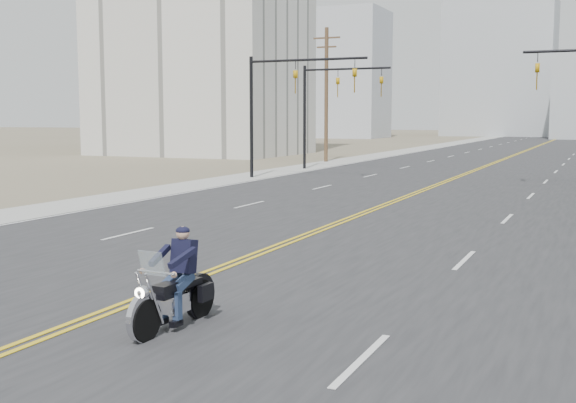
# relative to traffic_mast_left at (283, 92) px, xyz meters

# --- Properties ---
(road) EXTENTS (20.00, 200.00, 0.01)m
(road) POSITION_rel_traffic_mast_left_xyz_m (8.98, 38.00, -4.93)
(road) COLOR #303033
(road) RESTS_ON ground
(sidewalk_left) EXTENTS (3.00, 200.00, 0.01)m
(sidewalk_left) POSITION_rel_traffic_mast_left_xyz_m (-2.52, 38.00, -4.93)
(sidewalk_left) COLOR #A5A5A0
(sidewalk_left) RESTS_ON ground
(traffic_mast_left) EXTENTS (7.10, 0.26, 7.00)m
(traffic_mast_left) POSITION_rel_traffic_mast_left_xyz_m (0.00, 0.00, 0.00)
(traffic_mast_left) COLOR black
(traffic_mast_left) RESTS_ON ground
(traffic_mast_far) EXTENTS (6.10, 0.26, 7.00)m
(traffic_mast_far) POSITION_rel_traffic_mast_left_xyz_m (-0.33, 8.00, -0.06)
(traffic_mast_far) COLOR black
(traffic_mast_far) RESTS_ON ground
(utility_pole_left) EXTENTS (2.20, 0.30, 10.50)m
(utility_pole_left) POSITION_rel_traffic_mast_left_xyz_m (-3.52, 16.00, 0.54)
(utility_pole_left) COLOR brown
(utility_pole_left) RESTS_ON ground
(haze_bldg_a) EXTENTS (14.00, 12.00, 22.00)m
(haze_bldg_a) POSITION_rel_traffic_mast_left_xyz_m (-26.02, 83.00, 6.06)
(haze_bldg_a) COLOR #B7BCC6
(haze_bldg_a) RESTS_ON ground
(haze_bldg_d) EXTENTS (20.00, 15.00, 26.00)m
(haze_bldg_d) POSITION_rel_traffic_mast_left_xyz_m (-3.02, 108.00, 8.06)
(haze_bldg_d) COLOR #ADB2B7
(haze_bldg_d) RESTS_ON ground
(haze_bldg_f) EXTENTS (12.00, 12.00, 16.00)m
(haze_bldg_f) POSITION_rel_traffic_mast_left_xyz_m (-41.02, 98.00, 3.06)
(haze_bldg_f) COLOR #ADB2B7
(haze_bldg_f) RESTS_ON ground
(motorcyclist) EXTENTS (1.03, 2.20, 1.69)m
(motorcyclist) POSITION_rel_traffic_mast_left_xyz_m (10.62, -27.74, -4.09)
(motorcyclist) COLOR black
(motorcyclist) RESTS_ON ground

